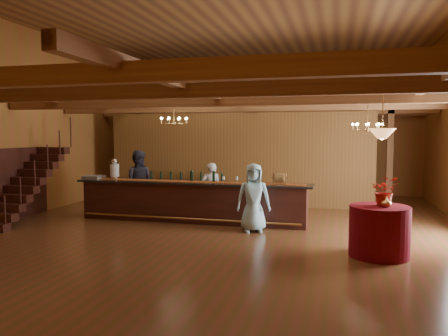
% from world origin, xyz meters
% --- Properties ---
extents(floor, '(14.00, 14.00, 0.00)m').
position_xyz_m(floor, '(0.00, 0.00, 0.00)').
color(floor, brown).
rests_on(floor, ground).
extents(ceiling, '(14.00, 14.00, 0.00)m').
position_xyz_m(ceiling, '(0.00, 0.00, 5.50)').
color(ceiling, olive).
rests_on(ceiling, wall_back).
extents(wall_back, '(12.00, 0.10, 5.50)m').
position_xyz_m(wall_back, '(0.00, 7.00, 2.75)').
color(wall_back, '#9B5728').
rests_on(wall_back, floor).
extents(wall_front, '(12.00, 0.10, 5.50)m').
position_xyz_m(wall_front, '(0.00, -7.00, 2.75)').
color(wall_front, '#9B5728').
rests_on(wall_front, floor).
extents(wall_left, '(0.10, 14.00, 5.50)m').
position_xyz_m(wall_left, '(-6.00, 0.00, 2.75)').
color(wall_left, '#9B5728').
rests_on(wall_left, floor).
extents(beam_grid, '(11.90, 13.90, 0.39)m').
position_xyz_m(beam_grid, '(0.00, 0.51, 3.24)').
color(beam_grid, '#976332').
rests_on(beam_grid, wall_left).
extents(support_posts, '(9.20, 10.20, 3.20)m').
position_xyz_m(support_posts, '(0.00, -0.50, 1.60)').
color(support_posts, '#976332').
rests_on(support_posts, floor).
extents(partition_wall, '(9.00, 0.18, 3.10)m').
position_xyz_m(partition_wall, '(-0.50, 3.50, 1.55)').
color(partition_wall, brown).
rests_on(partition_wall, floor).
extents(staircase, '(1.00, 2.80, 2.00)m').
position_xyz_m(staircase, '(-5.45, -0.74, 1.00)').
color(staircase, '#421C14').
rests_on(staircase, floor).
extents(backroom_boxes, '(4.10, 0.60, 1.10)m').
position_xyz_m(backroom_boxes, '(-0.29, 5.50, 0.53)').
color(backroom_boxes, '#421C14').
rests_on(backroom_boxes, floor).
extents(tasting_bar, '(6.57, 0.90, 1.11)m').
position_xyz_m(tasting_bar, '(-1.01, 0.38, 0.56)').
color(tasting_bar, '#421C14').
rests_on(tasting_bar, floor).
extents(beverage_dispenser, '(0.26, 0.26, 0.60)m').
position_xyz_m(beverage_dispenser, '(-3.36, 0.45, 1.38)').
color(beverage_dispenser, silver).
rests_on(beverage_dispenser, tasting_bar).
extents(glass_rack_tray, '(0.50, 0.50, 0.10)m').
position_xyz_m(glass_rack_tray, '(-3.97, 0.35, 1.14)').
color(glass_rack_tray, gray).
rests_on(glass_rack_tray, tasting_bar).
extents(raffle_drum, '(0.34, 0.24, 0.30)m').
position_xyz_m(raffle_drum, '(1.40, 0.31, 1.27)').
color(raffle_drum, olive).
rests_on(raffle_drum, tasting_bar).
extents(bar_bottle_0, '(0.07, 0.07, 0.30)m').
position_xyz_m(bar_bottle_0, '(-1.04, 0.50, 1.24)').
color(bar_bottle_0, black).
rests_on(bar_bottle_0, tasting_bar).
extents(bar_bottle_1, '(0.07, 0.07, 0.30)m').
position_xyz_m(bar_bottle_1, '(-0.41, 0.50, 1.24)').
color(bar_bottle_1, black).
rests_on(bar_bottle_1, tasting_bar).
extents(backbar_shelf, '(2.98, 0.96, 0.83)m').
position_xyz_m(backbar_shelf, '(-2.15, 3.12, 0.41)').
color(backbar_shelf, '#421C14').
rests_on(backbar_shelf, floor).
extents(round_table, '(1.15, 1.15, 1.00)m').
position_xyz_m(round_table, '(3.65, -1.94, 0.50)').
color(round_table, '#6C080A').
rests_on(round_table, floor).
extents(chandelier_left, '(0.80, 0.80, 0.58)m').
position_xyz_m(chandelier_left, '(-1.71, 0.92, 2.78)').
color(chandelier_left, tan).
rests_on(chandelier_left, beam_grid).
extents(chandelier_right, '(0.80, 0.80, 0.76)m').
position_xyz_m(chandelier_right, '(3.59, 1.56, 2.60)').
color(chandelier_right, tan).
rests_on(chandelier_right, beam_grid).
extents(pendant_lamp, '(0.52, 0.52, 0.90)m').
position_xyz_m(pendant_lamp, '(3.65, -1.94, 2.40)').
color(pendant_lamp, tan).
rests_on(pendant_lamp, beam_grid).
extents(bartender, '(0.67, 0.55, 1.58)m').
position_xyz_m(bartender, '(-0.67, 1.11, 0.79)').
color(bartender, silver).
rests_on(bartender, floor).
extents(staff_second, '(1.09, 0.94, 1.91)m').
position_xyz_m(staff_second, '(-2.93, 1.03, 0.96)').
color(staff_second, '#2A2937').
rests_on(staff_second, floor).
extents(guest, '(0.93, 0.73, 1.68)m').
position_xyz_m(guest, '(0.86, -0.42, 0.84)').
color(guest, '#A0D4E3').
rests_on(guest, floor).
extents(floor_plant, '(0.77, 0.69, 1.17)m').
position_xyz_m(floor_plant, '(3.05, 3.77, 0.59)').
color(floor_plant, '#315B26').
rests_on(floor_plant, floor).
extents(table_flowers, '(0.54, 0.47, 0.57)m').
position_xyz_m(table_flowers, '(3.74, -1.86, 1.28)').
color(table_flowers, '#A81B0F').
rests_on(table_flowers, round_table).
extents(table_vase, '(0.19, 0.19, 0.30)m').
position_xyz_m(table_vase, '(3.75, -2.07, 1.15)').
color(table_vase, tan).
rests_on(table_vase, round_table).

